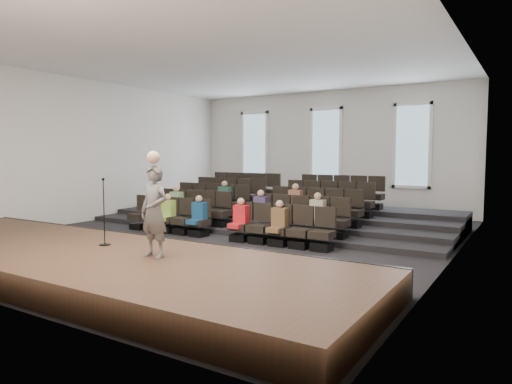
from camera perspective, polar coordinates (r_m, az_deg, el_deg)
ground at (r=13.42m, az=-3.14°, el=-5.45°), size 14.00×14.00×0.00m
ceiling at (r=13.47m, az=-3.24°, el=16.03°), size 12.00×14.00×0.02m
wall_back at (r=19.39m, az=8.79°, el=5.04°), size 12.00×0.04×5.00m
wall_left at (r=17.36m, az=-19.78°, el=4.87°), size 0.04×14.00×5.00m
wall_right at (r=10.95m, az=23.75°, el=5.04°), size 0.04×14.00×5.00m
stage at (r=9.71m, az=-20.76°, el=-8.15°), size 11.80×3.60×0.50m
stage_lip at (r=10.85m, az=-13.29°, el=-6.64°), size 11.80×0.06×0.52m
risers at (r=16.06m, az=3.33°, el=-3.07°), size 11.80×4.80×0.60m
seating_rows at (r=14.60m, az=0.30°, el=-1.92°), size 6.80×4.70×1.67m
windows at (r=19.33m, az=8.72°, el=5.64°), size 8.44×0.10×3.24m
audience at (r=13.43m, az=-2.34°, el=-2.00°), size 5.45×2.64×1.10m
speaker at (r=8.44m, az=-12.59°, el=-2.40°), size 0.63×0.43×1.66m
mic_stand at (r=9.88m, az=-18.43°, el=-3.96°), size 0.23×0.23×1.39m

